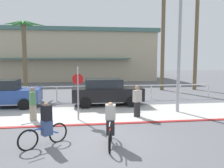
{
  "coord_description": "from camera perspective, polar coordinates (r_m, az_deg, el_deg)",
  "views": [
    {
      "loc": [
        -0.64,
        -7.99,
        2.92
      ],
      "look_at": [
        1.29,
        6.0,
        1.41
      ],
      "focal_mm": 37.26,
      "sensor_mm": 36.0,
      "label": 1
    }
  ],
  "objects": [
    {
      "name": "palm_tree_3",
      "position": [
        24.04,
        20.14,
        15.53
      ],
      "size": [
        3.57,
        3.13,
        9.43
      ],
      "color": "brown",
      "rests_on": "ground"
    },
    {
      "name": "car_blue_1",
      "position": [
        15.51,
        -25.43,
        -2.1
      ],
      "size": [
        4.4,
        2.02,
        1.69
      ],
      "color": "#284793",
      "rests_on": "ground"
    },
    {
      "name": "cyclist_blue_0",
      "position": [
        8.28,
        -16.02,
        -9.75
      ],
      "size": [
        1.51,
        1.12,
        1.5
      ],
      "color": "black",
      "rests_on": "ground"
    },
    {
      "name": "cyclist_red_1",
      "position": [
        8.03,
        -0.39,
        -10.0
      ],
      "size": [
        0.39,
        1.8,
        1.5
      ],
      "color": "black",
      "rests_on": "ground"
    },
    {
      "name": "stop_sign_bike_lane",
      "position": [
        11.17,
        -8.37,
        -0.36
      ],
      "size": [
        0.52,
        0.56,
        2.56
      ],
      "color": "gray",
      "rests_on": "ground"
    },
    {
      "name": "palm_tree_2",
      "position": [
        22.83,
        12.44,
        15.68
      ],
      "size": [
        3.21,
        3.23,
        9.59
      ],
      "color": "brown",
      "rests_on": "ground"
    },
    {
      "name": "streetlight_curb",
      "position": [
        13.08,
        16.69,
        11.79
      ],
      "size": [
        0.24,
        2.54,
        7.5
      ],
      "color": "#9EA0A5",
      "rests_on": "ground"
    },
    {
      "name": "pedestrian_0",
      "position": [
        11.63,
        -18.84,
        -5.0
      ],
      "size": [
        0.41,
        0.47,
        1.63
      ],
      "color": "gray",
      "rests_on": "ground"
    },
    {
      "name": "sidewalk_strip",
      "position": [
        12.55,
        -4.76,
        -7.33
      ],
      "size": [
        44.0,
        4.0,
        0.02
      ],
      "primitive_type": "cube",
      "color": "beige",
      "rests_on": "ground"
    },
    {
      "name": "curb_paint",
      "position": [
        10.62,
        -4.17,
        -9.8
      ],
      "size": [
        44.0,
        0.24,
        0.03
      ],
      "primitive_type": "cube",
      "color": "maroon",
      "rests_on": "ground"
    },
    {
      "name": "rail_fence",
      "position": [
        16.64,
        -5.6,
        -1.13
      ],
      "size": [
        18.35,
        0.08,
        1.04
      ],
      "color": "white",
      "rests_on": "ground"
    },
    {
      "name": "pedestrian_1",
      "position": [
        11.84,
        6.19,
        -4.55
      ],
      "size": [
        0.47,
        0.43,
        1.61
      ],
      "color": "#232326",
      "rests_on": "ground"
    },
    {
      "name": "palm_tree_1",
      "position": [
        21.56,
        -20.84,
        10.95
      ],
      "size": [
        3.5,
        3.36,
        6.21
      ],
      "color": "brown",
      "rests_on": "ground"
    },
    {
      "name": "car_black_2",
      "position": [
        14.72,
        -1.36,
        -1.91
      ],
      "size": [
        4.4,
        2.02,
        1.69
      ],
      "color": "black",
      "rests_on": "ground"
    },
    {
      "name": "ground_plane",
      "position": [
        18.24,
        -5.76,
        -3.15
      ],
      "size": [
        80.0,
        80.0,
        0.0
      ],
      "primitive_type": "plane",
      "color": "#5B5B60"
    },
    {
      "name": "building_backdrop",
      "position": [
        35.64,
        -11.71,
        6.92
      ],
      "size": [
        25.74,
        12.54,
        6.98
      ],
      "color": "#BCAD8E",
      "rests_on": "ground"
    }
  ]
}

